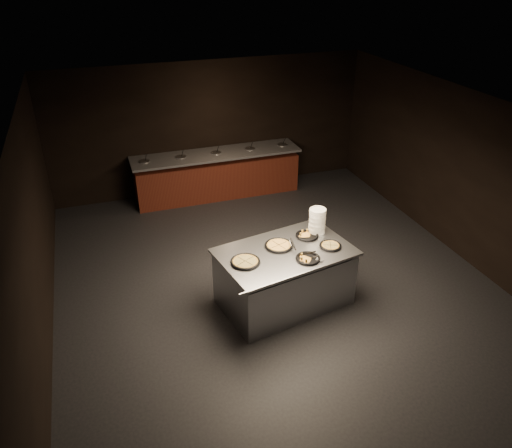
% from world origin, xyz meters
% --- Properties ---
extents(room, '(7.02, 8.02, 2.92)m').
position_xyz_m(room, '(0.00, 0.00, 1.45)').
color(room, black).
rests_on(room, ground).
extents(salad_bar, '(3.70, 0.83, 1.18)m').
position_xyz_m(salad_bar, '(0.00, 3.56, 0.44)').
color(salad_bar, '#5D2615').
rests_on(salad_bar, ground).
extents(serving_counter, '(2.17, 1.61, 0.95)m').
position_xyz_m(serving_counter, '(-0.04, -0.57, 0.45)').
color(serving_counter, silver).
rests_on(serving_counter, ground).
extents(plate_stack, '(0.26, 0.26, 0.40)m').
position_xyz_m(plate_stack, '(0.65, -0.20, 1.15)').
color(plate_stack, white).
rests_on(plate_stack, serving_counter).
extents(pan_veggie_whole, '(0.43, 0.43, 0.04)m').
position_xyz_m(pan_veggie_whole, '(-0.71, -0.68, 0.97)').
color(pan_veggie_whole, black).
rests_on(pan_veggie_whole, serving_counter).
extents(pan_cheese_whole, '(0.43, 0.43, 0.04)m').
position_xyz_m(pan_cheese_whole, '(-0.09, -0.42, 0.97)').
color(pan_cheese_whole, black).
rests_on(pan_cheese_whole, serving_counter).
extents(pan_cheese_slices_a, '(0.36, 0.36, 0.04)m').
position_xyz_m(pan_cheese_slices_a, '(0.44, -0.28, 0.97)').
color(pan_cheese_slices_a, black).
rests_on(pan_cheese_slices_a, serving_counter).
extents(pan_cheese_slices_b, '(0.36, 0.36, 0.04)m').
position_xyz_m(pan_cheese_slices_b, '(0.18, -0.89, 0.97)').
color(pan_cheese_slices_b, black).
rests_on(pan_cheese_slices_b, serving_counter).
extents(pan_veggie_slices, '(0.33, 0.33, 0.04)m').
position_xyz_m(pan_veggie_slices, '(0.65, -0.68, 0.97)').
color(pan_veggie_slices, black).
rests_on(pan_veggie_slices, serving_counter).
extents(server_left, '(0.10, 0.32, 0.15)m').
position_xyz_m(server_left, '(0.08, -0.53, 1.03)').
color(server_left, silver).
rests_on(server_left, serving_counter).
extents(server_right, '(0.24, 0.25, 0.16)m').
position_xyz_m(server_right, '(0.26, -0.90, 1.02)').
color(server_right, silver).
rests_on(server_right, serving_counter).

